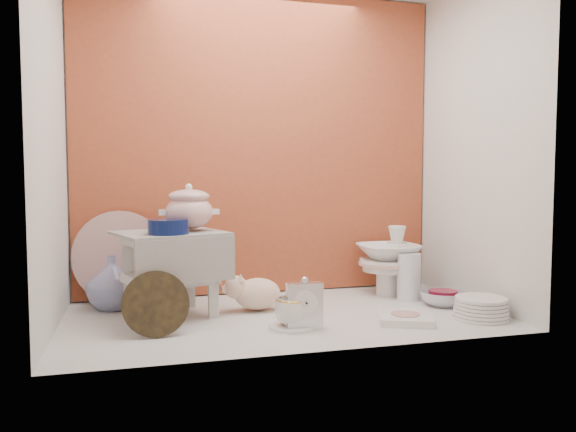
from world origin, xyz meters
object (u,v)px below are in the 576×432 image
Objects in this scene: porcelain_tower at (388,260)px; dinner_plate_stack at (481,308)px; gold_rim_teacup at (292,311)px; soup_tureen at (189,207)px; floral_platter at (120,257)px; blue_white_vase at (113,282)px; plush_pig at (258,293)px; step_stool at (170,274)px; mantel_clock at (304,304)px; crystal_bowl at (443,298)px.

dinner_plate_stack is at bearing -73.11° from porcelain_tower.
porcelain_tower is at bearing 37.03° from gold_rim_teacup.
floral_platter is at bearing 135.66° from soup_tureen.
porcelain_tower is (0.63, 0.47, 0.11)m from gold_rim_teacup.
blue_white_vase is 0.64m from plush_pig.
porcelain_tower is (1.07, 0.16, -0.01)m from step_stool.
floral_platter is at bearing 140.92° from mantel_clock.
soup_tureen is 1.06× the size of dinner_plate_stack.
step_stool is 0.37m from floral_platter.
gold_rim_teacup is (0.36, -0.33, -0.39)m from soup_tureen.
dinner_plate_stack is 0.58m from porcelain_tower.
mantel_clock is 0.06m from gold_rim_teacup.
gold_rim_teacup is at bearing -36.76° from blue_white_vase.
floral_platter is at bearing 163.30° from crystal_bowl.
gold_rim_teacup is at bearing -166.24° from crystal_bowl.
step_stool is 0.32m from blue_white_vase.
blue_white_vase is 1.18× the size of mantel_clock.
step_stool is at bearing 174.23° from crystal_bowl.
gold_rim_teacup is at bearing -55.31° from plush_pig.
step_stool is 1.74× the size of blue_white_vase.
mantel_clock is (0.40, -0.36, -0.36)m from soup_tureen.
step_stool is 1.60× the size of plush_pig.
step_stool is 2.06× the size of mantel_clock.
soup_tureen is 0.93× the size of plush_pig.
floral_platter is 0.14m from blue_white_vase.
blue_white_vase reaches higher than plush_pig.
floral_platter is 2.14× the size of mantel_clock.
soup_tureen is 1.21m from crystal_bowl.
plush_pig is 1.91× the size of gold_rim_teacup.
step_stool reaches higher than mantel_clock.
mantel_clock is 0.76m from crystal_bowl.
step_stool is 1.21× the size of porcelain_tower.
plush_pig is 0.76× the size of porcelain_tower.
gold_rim_teacup is 0.79m from crystal_bowl.
step_stool is at bearing -39.86° from blue_white_vase.
gold_rim_teacup is at bearing 146.35° from mantel_clock.
gold_rim_teacup is (-0.04, 0.03, -0.03)m from mantel_clock.
blue_white_vase is at bearing 146.97° from mantel_clock.
dinner_plate_stack is at bearing -84.09° from crystal_bowl.
crystal_bowl is (1.21, -0.12, -0.15)m from step_stool.
floral_platter is at bearing 174.60° from plush_pig.
floral_platter reaches higher than step_stool.
porcelain_tower is at bearing -6.20° from floral_platter.
mantel_clock is 0.59× the size of porcelain_tower.
soup_tureen is at bearing -7.03° from step_stool.
dinner_plate_stack is (0.79, -0.06, -0.02)m from gold_rim_teacup.
mantel_clock is (0.69, -0.64, -0.11)m from floral_platter.
floral_platter is 1.89× the size of dinner_plate_stack.
mantel_clock reaches higher than crystal_bowl.
mantel_clock is 0.36m from plush_pig.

